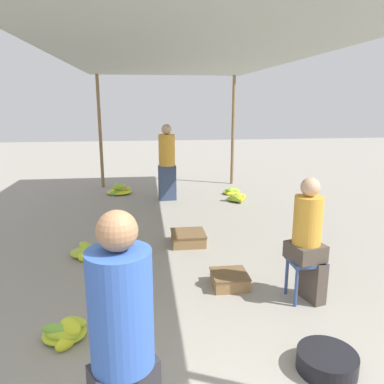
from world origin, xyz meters
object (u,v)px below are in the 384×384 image
(banana_pile_left_0, at_px, (119,256))
(crate_mid, at_px, (188,238))
(vendor_seated, at_px, (309,237))
(banana_pile_right_1, at_px, (237,197))
(stool, at_px, (304,268))
(basin_black, at_px, (327,362))
(crate_near, at_px, (230,280))
(banana_pile_left_2, at_px, (119,190))
(banana_pile_right_0, at_px, (232,191))
(shopper_walking_mid, at_px, (167,161))
(vendor_foreground, at_px, (123,349))
(banana_pile_left_1, at_px, (89,251))
(banana_pile_left_3, at_px, (65,332))

(banana_pile_left_0, height_order, crate_mid, banana_pile_left_0)
(vendor_seated, bearing_deg, banana_pile_right_1, 86.30)
(stool, distance_m, basin_black, 1.18)
(crate_near, xyz_separation_m, crate_mid, (-0.33, 1.41, 0.01))
(banana_pile_left_2, xyz_separation_m, banana_pile_right_0, (2.66, -0.36, -0.02))
(vendor_seated, distance_m, banana_pile_right_0, 4.89)
(banana_pile_left_2, distance_m, crate_mid, 3.60)
(banana_pile_left_2, xyz_separation_m, crate_near, (1.58, -4.79, -0.01))
(crate_near, bearing_deg, crate_mid, 103.03)
(banana_pile_left_0, bearing_deg, banana_pile_left_2, 93.61)
(vendor_seated, relative_size, banana_pile_left_0, 2.49)
(crate_near, height_order, shopper_walking_mid, shopper_walking_mid)
(banana_pile_left_2, relative_size, banana_pile_right_1, 1.13)
(vendor_seated, distance_m, crate_mid, 2.20)
(stool, height_order, shopper_walking_mid, shopper_walking_mid)
(stool, xyz_separation_m, banana_pile_left_0, (-2.06, 1.23, -0.28))
(vendor_foreground, bearing_deg, basin_black, 23.31)
(stool, relative_size, banana_pile_left_0, 0.86)
(basin_black, relative_size, banana_pile_left_2, 0.83)
(banana_pile_left_0, xyz_separation_m, crate_mid, (1.01, 0.58, -0.00))
(vendor_foreground, distance_m, banana_pile_left_1, 3.49)
(stool, bearing_deg, crate_near, 151.68)
(basin_black, xyz_separation_m, shopper_walking_mid, (-0.94, 5.62, 0.79))
(banana_pile_left_2, relative_size, crate_mid, 1.13)
(banana_pile_right_0, xyz_separation_m, shopper_walking_mid, (-1.55, -0.32, 0.79))
(basin_black, bearing_deg, vendor_foreground, -156.69)
(vendor_seated, height_order, crate_mid, vendor_seated)
(vendor_foreground, bearing_deg, crate_near, 63.17)
(vendor_seated, xyz_separation_m, banana_pile_left_1, (-2.54, 1.55, -0.66))
(banana_pile_right_0, relative_size, crate_near, 0.96)
(banana_pile_left_2, bearing_deg, banana_pile_left_0, -86.39)
(stool, relative_size, crate_mid, 0.93)
(stool, xyz_separation_m, crate_near, (-0.73, 0.39, -0.29))
(basin_black, distance_m, banana_pile_right_1, 5.33)
(banana_pile_left_0, distance_m, banana_pile_right_1, 3.79)
(banana_pile_right_1, relative_size, crate_near, 1.23)
(banana_pile_right_1, height_order, shopper_walking_mid, shopper_walking_mid)
(vendor_foreground, height_order, crate_near, vendor_foreground)
(banana_pile_left_3, bearing_deg, basin_black, -16.80)
(banana_pile_left_0, relative_size, crate_mid, 1.07)
(stool, relative_size, basin_black, 0.98)
(banana_pile_left_3, height_order, crate_mid, banana_pile_left_3)
(banana_pile_left_0, distance_m, shopper_walking_mid, 3.48)
(vendor_foreground, bearing_deg, banana_pile_left_2, 93.95)
(banana_pile_left_2, distance_m, banana_pile_right_0, 2.68)
(stool, relative_size, vendor_seated, 0.35)
(vendor_foreground, relative_size, vendor_seated, 1.17)
(banana_pile_left_0, height_order, banana_pile_right_1, banana_pile_left_0)
(banana_pile_right_0, distance_m, shopper_walking_mid, 1.77)
(vendor_foreground, height_order, banana_pile_right_1, vendor_foreground)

